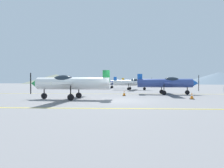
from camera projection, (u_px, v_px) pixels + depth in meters
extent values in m
plane|color=slate|center=(121.00, 101.00, 14.26)|extent=(400.00, 400.00, 0.00)
cube|color=yellow|center=(121.00, 109.00, 9.92)|extent=(80.00, 0.16, 0.01)
cube|color=yellow|center=(121.00, 94.00, 22.38)|extent=(80.00, 0.16, 0.01)
cylinder|color=white|center=(73.00, 83.00, 15.33)|extent=(6.55, 1.57, 1.05)
cone|color=#1E8C3F|center=(35.00, 83.00, 15.79)|extent=(0.74, 0.94, 0.89)
cube|color=black|center=(31.00, 83.00, 15.84)|extent=(0.05, 0.12, 1.91)
ellipsoid|color=#1E2833|center=(63.00, 80.00, 15.44)|extent=(1.97, 1.01, 0.86)
cube|color=white|center=(69.00, 83.00, 15.38)|extent=(1.72, 8.45, 0.15)
cube|color=white|center=(106.00, 83.00, 14.96)|extent=(0.86, 2.53, 0.10)
cube|color=#1E8C3F|center=(106.00, 77.00, 14.95)|extent=(0.61, 0.16, 1.15)
cylinder|color=black|center=(44.00, 91.00, 15.68)|extent=(0.10, 0.10, 0.96)
cylinder|color=black|center=(44.00, 96.00, 15.69)|extent=(0.54, 0.16, 0.53)
cylinder|color=black|center=(79.00, 90.00, 16.36)|extent=(0.10, 0.10, 0.96)
cylinder|color=black|center=(79.00, 95.00, 16.36)|extent=(0.54, 0.16, 0.53)
cylinder|color=black|center=(71.00, 91.00, 14.28)|extent=(0.10, 0.10, 0.96)
cylinder|color=black|center=(71.00, 97.00, 14.28)|extent=(0.54, 0.16, 0.53)
cylinder|color=#33478C|center=(164.00, 83.00, 21.42)|extent=(6.56, 1.69, 1.05)
cone|color=blue|center=(195.00, 83.00, 20.90)|extent=(0.75, 0.95, 0.89)
cube|color=black|center=(199.00, 83.00, 20.84)|extent=(0.05, 0.12, 1.91)
ellipsoid|color=#1E2833|center=(172.00, 81.00, 21.29)|extent=(1.98, 1.04, 0.86)
cube|color=#33478C|center=(168.00, 83.00, 21.37)|extent=(1.88, 8.46, 0.15)
cube|color=#33478C|center=(140.00, 83.00, 21.86)|extent=(0.91, 2.54, 0.10)
cube|color=blue|center=(140.00, 78.00, 21.85)|extent=(0.61, 0.17, 1.15)
cylinder|color=black|center=(187.00, 88.00, 21.04)|extent=(0.10, 0.10, 0.96)
cylinder|color=black|center=(187.00, 92.00, 21.04)|extent=(0.54, 0.17, 0.53)
cylinder|color=black|center=(164.00, 89.00, 20.42)|extent=(0.10, 0.10, 0.96)
cylinder|color=black|center=(164.00, 93.00, 20.43)|extent=(0.54, 0.17, 0.53)
cylinder|color=black|center=(162.00, 88.00, 22.50)|extent=(0.10, 0.10, 0.96)
cylinder|color=black|center=(162.00, 92.00, 22.50)|extent=(0.54, 0.17, 0.53)
cylinder|color=white|center=(130.00, 83.00, 33.44)|extent=(6.57, 2.31, 1.05)
cone|color=blue|center=(149.00, 83.00, 32.57)|extent=(0.83, 1.01, 0.89)
cube|color=black|center=(152.00, 83.00, 32.48)|extent=(0.06, 0.12, 1.91)
ellipsoid|color=#1E2833|center=(135.00, 81.00, 33.23)|extent=(2.04, 1.22, 0.86)
cube|color=white|center=(132.00, 83.00, 33.35)|extent=(2.69, 8.44, 0.15)
cube|color=white|center=(115.00, 82.00, 34.17)|extent=(1.15, 2.56, 0.10)
cube|color=blue|center=(115.00, 80.00, 34.16)|extent=(0.61, 0.23, 1.15)
cylinder|color=black|center=(144.00, 86.00, 32.80)|extent=(0.10, 0.10, 0.96)
cylinder|color=black|center=(144.00, 89.00, 32.80)|extent=(0.55, 0.22, 0.53)
cylinder|color=black|center=(128.00, 86.00, 32.48)|extent=(0.10, 0.10, 0.96)
cylinder|color=black|center=(128.00, 89.00, 32.49)|extent=(0.55, 0.22, 0.53)
cylinder|color=black|center=(130.00, 86.00, 34.52)|extent=(0.10, 0.10, 0.96)
cylinder|color=black|center=(130.00, 88.00, 34.52)|extent=(0.55, 0.22, 0.53)
cylinder|color=#33478C|center=(111.00, 83.00, 44.44)|extent=(6.53, 1.32, 1.05)
cone|color=#F2A519|center=(97.00, 83.00, 44.76)|extent=(0.70, 0.92, 0.89)
cube|color=black|center=(96.00, 83.00, 44.79)|extent=(0.04, 0.12, 1.91)
ellipsoid|color=#1E2833|center=(108.00, 81.00, 44.51)|extent=(1.94, 0.94, 0.86)
cube|color=#33478C|center=(110.00, 82.00, 44.47)|extent=(1.39, 8.43, 0.15)
cube|color=#33478C|center=(123.00, 82.00, 44.18)|extent=(0.77, 2.51, 0.10)
cube|color=#F2A519|center=(123.00, 80.00, 44.17)|extent=(0.61, 0.14, 1.15)
cylinder|color=black|center=(101.00, 85.00, 44.68)|extent=(0.10, 0.10, 0.96)
cylinder|color=black|center=(101.00, 87.00, 44.69)|extent=(0.54, 0.14, 0.53)
cylinder|color=black|center=(112.00, 85.00, 45.48)|extent=(0.10, 0.10, 0.96)
cylinder|color=black|center=(112.00, 87.00, 45.48)|extent=(0.54, 0.14, 0.53)
cylinder|color=black|center=(112.00, 85.00, 43.39)|extent=(0.10, 0.10, 0.96)
cylinder|color=black|center=(112.00, 87.00, 43.39)|extent=(0.54, 0.14, 0.53)
cube|color=black|center=(192.00, 99.00, 15.48)|extent=(0.36, 0.36, 0.04)
cone|color=orange|center=(192.00, 96.00, 15.48)|extent=(0.29, 0.29, 0.55)
cylinder|color=white|center=(192.00, 95.00, 15.48)|extent=(0.20, 0.20, 0.08)
cube|color=black|center=(124.00, 96.00, 19.27)|extent=(0.36, 0.36, 0.04)
cone|color=orange|center=(124.00, 93.00, 19.27)|extent=(0.29, 0.29, 0.55)
cylinder|color=white|center=(124.00, 93.00, 19.27)|extent=(0.20, 0.20, 0.08)
cone|color=slate|center=(56.00, 79.00, 175.55)|extent=(62.81, 62.81, 9.32)
cone|color=slate|center=(219.00, 78.00, 128.96)|extent=(58.14, 58.14, 8.84)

